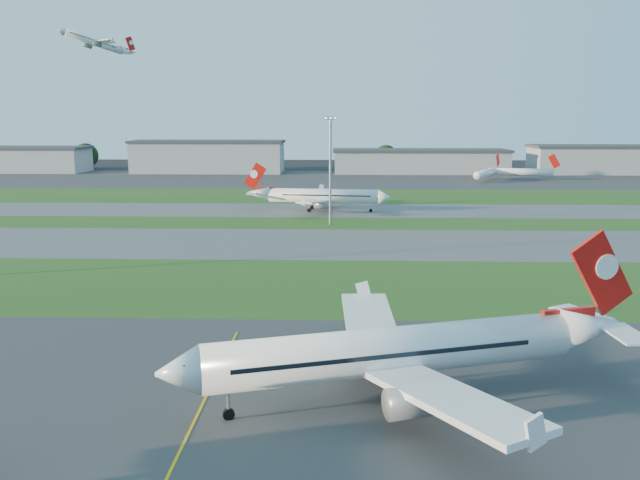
{
  "coord_description": "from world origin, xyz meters",
  "views": [
    {
      "loc": [
        17.17,
        -40.86,
        25.25
      ],
      "look_at": [
        14.26,
        52.64,
        7.0
      ],
      "focal_mm": 35.0,
      "sensor_mm": 36.0,
      "label": 1
    }
  ],
  "objects_px": {
    "airliner_taxiing": "(322,196)",
    "light_mast_centre": "(330,163)",
    "mini_jet_near": "(488,173)",
    "airliner_parked": "(396,352)",
    "mini_jet_far": "(521,172)"
  },
  "relations": [
    {
      "from": "airliner_parked",
      "to": "mini_jet_near",
      "type": "relative_size",
      "value": 1.62
    },
    {
      "from": "airliner_parked",
      "to": "mini_jet_near",
      "type": "height_order",
      "value": "airliner_parked"
    },
    {
      "from": "airliner_taxiing",
      "to": "mini_jet_far",
      "type": "height_order",
      "value": "airliner_taxiing"
    },
    {
      "from": "light_mast_centre",
      "to": "mini_jet_far",
      "type": "bearing_deg",
      "value": 55.82
    },
    {
      "from": "mini_jet_far",
      "to": "light_mast_centre",
      "type": "xyz_separation_m",
      "value": [
        -78.37,
        -115.43,
        11.53
      ]
    },
    {
      "from": "mini_jet_far",
      "to": "mini_jet_near",
      "type": "bearing_deg",
      "value": -148.83
    },
    {
      "from": "mini_jet_far",
      "to": "airliner_parked",
      "type": "bearing_deg",
      "value": -96.2
    },
    {
      "from": "mini_jet_near",
      "to": "light_mast_centre",
      "type": "height_order",
      "value": "light_mast_centre"
    },
    {
      "from": "airliner_parked",
      "to": "mini_jet_near",
      "type": "distance_m",
      "value": 213.32
    },
    {
      "from": "airliner_parked",
      "to": "airliner_taxiing",
      "type": "height_order",
      "value": "airliner_parked"
    },
    {
      "from": "airliner_parked",
      "to": "airliner_taxiing",
      "type": "bearing_deg",
      "value": 78.2
    },
    {
      "from": "airliner_taxiing",
      "to": "light_mast_centre",
      "type": "height_order",
      "value": "light_mast_centre"
    },
    {
      "from": "airliner_taxiing",
      "to": "light_mast_centre",
      "type": "relative_size",
      "value": 1.46
    },
    {
      "from": "airliner_parked",
      "to": "light_mast_centre",
      "type": "height_order",
      "value": "light_mast_centre"
    },
    {
      "from": "airliner_taxiing",
      "to": "light_mast_centre",
      "type": "distance_m",
      "value": 25.09
    }
  ]
}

